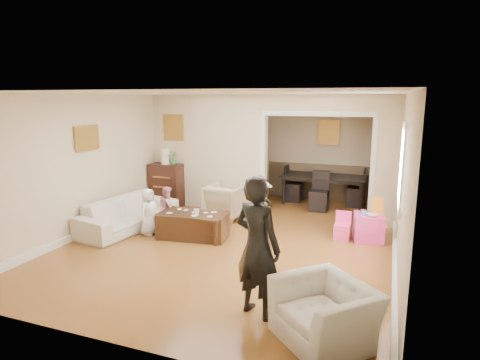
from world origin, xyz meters
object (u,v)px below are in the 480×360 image
at_px(sofa, 129,214).
at_px(armchair_front, 325,313).
at_px(adult_person, 258,247).
at_px(child_kneel_a, 148,212).
at_px(child_kneel_b, 168,208).
at_px(table_lamp, 166,156).
at_px(dresser, 167,185).
at_px(dining_table, 324,190).
at_px(armchair_back, 225,201).
at_px(coffee_table, 193,225).
at_px(cyan_cup, 364,213).
at_px(child_toddler, 260,209).
at_px(coffee_cup, 197,212).
at_px(play_table, 369,227).

bearing_deg(sofa, armchair_front, -110.98).
xyz_separation_m(adult_person, child_kneel_a, (-2.79, 2.02, -0.40)).
bearing_deg(child_kneel_b, table_lamp, 3.06).
distance_m(armchair_front, table_lamp, 6.09).
xyz_separation_m(dresser, dining_table, (3.42, 1.55, -0.16)).
distance_m(table_lamp, adult_person, 5.27).
distance_m(table_lamp, dining_table, 3.86).
xyz_separation_m(table_lamp, child_kneel_b, (0.87, -1.44, -0.78)).
xyz_separation_m(sofa, dresser, (-0.17, 1.74, 0.20)).
relative_size(dresser, table_lamp, 2.83).
distance_m(armchair_back, coffee_table, 1.41).
bearing_deg(dresser, dining_table, 24.40).
distance_m(cyan_cup, child_kneel_b, 3.68).
distance_m(armchair_front, adult_person, 1.02).
bearing_deg(child_toddler, armchair_front, 70.38).
relative_size(sofa, dresser, 2.06).
height_order(armchair_back, adult_person, adult_person).
bearing_deg(coffee_cup, dresser, 132.99).
xyz_separation_m(dresser, child_kneel_a, (0.72, -1.89, -0.07)).
distance_m(armchair_front, coffee_table, 3.70).
bearing_deg(play_table, child_toddler, -174.04).
distance_m(dresser, cyan_cup, 4.58).
height_order(armchair_front, dresser, dresser).
bearing_deg(coffee_cup, child_kneel_a, -173.99).
bearing_deg(child_kneel_b, dining_table, -68.52).
height_order(sofa, adult_person, adult_person).
bearing_deg(play_table, adult_person, -109.16).
distance_m(table_lamp, child_toddler, 2.90).
relative_size(dresser, child_kneel_a, 1.15).
bearing_deg(cyan_cup, adult_person, -107.77).
bearing_deg(adult_person, sofa, -11.92).
bearing_deg(child_kneel_b, child_kneel_a, 133.51).
bearing_deg(dresser, armchair_front, -43.89).
height_order(cyan_cup, adult_person, adult_person).
xyz_separation_m(coffee_table, child_kneel_a, (-0.85, -0.15, 0.21)).
relative_size(armchair_front, coffee_cup, 9.17).
xyz_separation_m(dresser, cyan_cup, (4.50, -0.83, 0.01)).
bearing_deg(child_kneel_b, armchair_back, -62.46).
height_order(armchair_front, child_toddler, child_toddler).
height_order(coffee_table, child_kneel_a, child_kneel_a).
distance_m(sofa, child_kneel_b, 0.77).
bearing_deg(child_toddler, coffee_table, -12.51).
xyz_separation_m(armchair_front, table_lamp, (-4.35, 4.18, 0.88)).
xyz_separation_m(armchair_back, child_toddler, (0.99, -0.66, 0.09)).
bearing_deg(dining_table, play_table, -63.43).
bearing_deg(dresser, adult_person, -48.06).
bearing_deg(armchair_back, child_kneel_b, 59.40).
relative_size(armchair_back, table_lamp, 2.17).
xyz_separation_m(dresser, child_toddler, (2.62, -0.99, -0.06)).
relative_size(child_kneel_a, child_toddler, 0.98).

